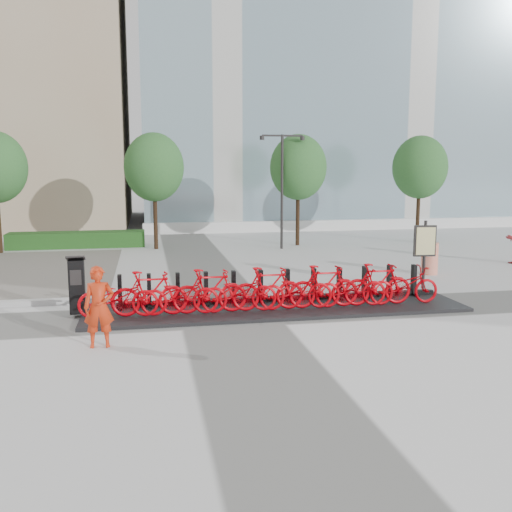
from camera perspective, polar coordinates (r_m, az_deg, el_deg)
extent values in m
plane|color=silver|center=(14.10, -2.85, -5.86)|extent=(120.00, 120.00, 0.00)
cube|color=slate|center=(43.41, 11.46, 19.83)|extent=(32.00, 16.00, 24.00)
cube|color=#123C10|center=(27.08, -17.44, 1.57)|extent=(6.00, 1.20, 0.70)
cylinder|color=black|center=(25.59, -10.03, 4.03)|extent=(0.18, 0.18, 3.00)
ellipsoid|color=#255729|center=(25.51, -10.16, 8.74)|extent=(2.60, 2.60, 2.99)
cylinder|color=black|center=(26.50, 4.20, 4.30)|extent=(0.18, 0.18, 3.00)
ellipsoid|color=#255729|center=(26.42, 4.25, 8.85)|extent=(2.60, 2.60, 2.99)
cylinder|color=black|center=(28.66, 15.89, 4.33)|extent=(0.18, 0.18, 3.00)
ellipsoid|color=#255729|center=(28.58, 16.07, 8.53)|extent=(2.60, 2.60, 2.99)
cylinder|color=black|center=(25.23, 2.61, 6.37)|extent=(0.12, 0.12, 5.00)
cube|color=black|center=(25.14, 1.63, 11.95)|extent=(0.90, 0.08, 0.08)
cube|color=black|center=(25.35, 3.66, 11.91)|extent=(0.90, 0.08, 0.08)
cylinder|color=black|center=(25.05, 0.60, 11.74)|extent=(0.20, 0.20, 0.18)
cylinder|color=black|center=(25.47, 4.66, 11.66)|extent=(0.20, 0.20, 0.18)
cube|color=black|center=(14.61, 2.06, -5.18)|extent=(9.60, 2.40, 0.08)
imported|color=#C40009|center=(13.80, -13.61, -3.99)|extent=(1.86, 0.65, 0.98)
imported|color=#C40009|center=(13.77, -10.62, -3.69)|extent=(1.81, 0.51, 1.09)
imported|color=#C40009|center=(13.81, -7.62, -3.81)|extent=(1.86, 0.65, 0.98)
imported|color=#C40009|center=(13.85, -4.64, -3.49)|extent=(1.81, 0.51, 1.09)
imported|color=#C40009|center=(13.96, -1.70, -3.60)|extent=(1.86, 0.65, 0.98)
imported|color=#C40009|center=(14.08, 1.20, -3.27)|extent=(1.81, 0.51, 1.09)
imported|color=#C40009|center=(14.25, 4.03, -3.36)|extent=(1.86, 0.65, 0.98)
imported|color=#C40009|center=(14.44, 6.80, -3.02)|extent=(1.81, 0.51, 1.09)
imported|color=#C40009|center=(14.69, 9.48, -3.09)|extent=(1.86, 0.65, 0.98)
imported|color=#C40009|center=(14.94, 12.08, -2.76)|extent=(1.81, 0.51, 1.09)
imported|color=#C40009|center=(15.24, 14.57, -2.82)|extent=(1.86, 0.65, 0.98)
cube|color=black|center=(14.40, -17.47, -2.95)|extent=(0.38, 0.33, 1.31)
cube|color=black|center=(14.28, -17.59, -0.21)|extent=(0.45, 0.39, 0.17)
cube|color=black|center=(14.19, -17.59, -2.07)|extent=(0.26, 0.03, 0.37)
imported|color=red|center=(11.84, -15.42, -4.93)|extent=(0.61, 0.41, 1.64)
cylinder|color=#F23A09|center=(20.14, 16.97, -0.24)|extent=(0.62, 0.62, 1.07)
cylinder|color=black|center=(17.62, 16.47, 0.12)|extent=(0.09, 0.09, 2.03)
cube|color=black|center=(17.56, 16.53, 1.46)|extent=(0.67, 0.14, 0.92)
cube|color=beige|center=(17.51, 16.62, 1.44)|extent=(0.57, 0.06, 0.81)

